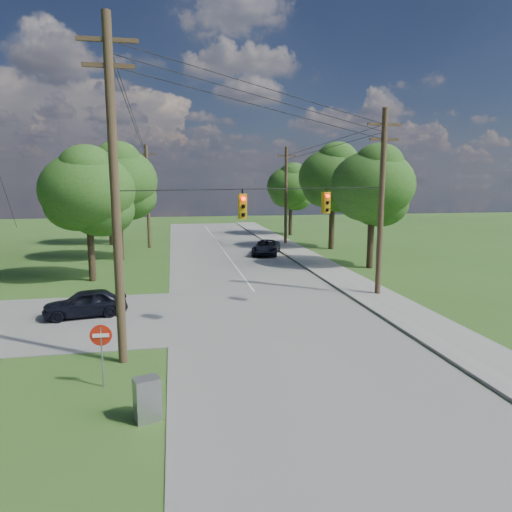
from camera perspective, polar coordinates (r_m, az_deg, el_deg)
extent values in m
plane|color=#31591D|center=(17.54, -0.90, -12.53)|extent=(140.00, 140.00, 0.00)
cube|color=gray|center=(22.53, 2.05, -7.48)|extent=(10.00, 100.00, 0.03)
cube|color=#9E9D94|center=(24.79, 17.45, -6.24)|extent=(2.60, 100.00, 0.12)
cylinder|color=brown|center=(16.58, -17.20, 7.09)|extent=(0.32, 0.32, 12.00)
cube|color=brown|center=(17.19, -18.09, 24.32)|extent=(2.00, 0.12, 0.14)
cube|color=brown|center=(17.00, -17.94, 21.72)|extent=(1.70, 0.12, 0.14)
cylinder|color=brown|center=(26.72, 15.38, 6.25)|extent=(0.32, 0.32, 10.50)
cube|color=brown|center=(26.87, 15.80, 15.55)|extent=(2.00, 0.12, 0.14)
cube|color=brown|center=(26.79, 15.72, 13.85)|extent=(1.70, 0.12, 0.14)
cylinder|color=brown|center=(47.51, 3.76, 7.46)|extent=(0.32, 0.32, 10.00)
cube|color=brown|center=(47.56, 3.81, 12.41)|extent=(2.00, 0.12, 0.14)
cylinder|color=brown|center=(46.14, -13.37, 7.18)|extent=(0.32, 0.32, 10.00)
cube|color=brown|center=(46.19, -13.57, 12.26)|extent=(2.00, 0.12, 0.14)
cylinder|color=black|center=(21.17, 3.14, 19.71)|extent=(13.52, 7.63, 1.53)
cylinder|color=black|center=(21.10, 3.13, 18.65)|extent=(13.52, 7.63, 1.53)
cylinder|color=black|center=(21.04, 3.12, 17.57)|extent=(13.52, 7.63, 1.53)
cylinder|color=black|center=(37.02, 8.09, 13.61)|extent=(0.03, 22.00, 0.53)
cylinder|color=black|center=(31.53, -14.73, 15.53)|extent=(0.43, 29.60, 2.03)
cylinder|color=black|center=(37.00, 8.08, 12.99)|extent=(0.03, 22.00, 0.53)
cylinder|color=black|center=(31.49, -14.70, 14.81)|extent=(0.43, 29.60, 2.03)
cylinder|color=black|center=(20.83, 3.04, 8.41)|extent=(13.52, 7.63, 0.04)
cube|color=gold|center=(19.33, -1.65, 6.20)|extent=(0.32, 0.22, 1.05)
sphere|color=#FF0C05|center=(19.17, -1.60, 7.22)|extent=(0.17, 0.17, 0.17)
cube|color=gold|center=(19.56, -1.76, 6.24)|extent=(0.32, 0.22, 1.05)
sphere|color=#FF0C05|center=(19.69, -1.83, 7.27)|extent=(0.17, 0.17, 0.17)
cube|color=gold|center=(22.95, 8.82, 6.59)|extent=(0.32, 0.22, 1.05)
sphere|color=#FF0C05|center=(22.80, 8.96, 7.45)|extent=(0.17, 0.17, 0.17)
cube|color=gold|center=(23.18, 8.62, 6.62)|extent=(0.32, 0.22, 1.05)
sphere|color=#FF0C05|center=(23.30, 8.53, 7.49)|extent=(0.17, 0.17, 0.17)
cylinder|color=#3D301E|center=(31.90, -19.86, -0.17)|extent=(0.45, 0.45, 3.15)
ellipsoid|color=#215018|center=(31.52, -20.30, 7.68)|extent=(6.00, 6.00, 4.92)
cylinder|color=#3D301E|center=(39.59, -16.59, 2.00)|extent=(0.50, 0.50, 3.50)
ellipsoid|color=#215018|center=(39.30, -16.92, 9.03)|extent=(6.40, 6.40, 5.25)
cylinder|color=#3D301E|center=(49.70, -17.67, 3.27)|extent=(0.48, 0.47, 3.32)
ellipsoid|color=#215018|center=(49.47, -17.93, 8.58)|extent=(6.00, 6.00, 4.92)
cylinder|color=#3D301E|center=(35.59, 14.08, 1.19)|extent=(0.48, 0.48, 3.32)
ellipsoid|color=#215018|center=(35.25, 14.38, 8.62)|extent=(6.20, 6.20, 5.08)
cylinder|color=#3D301E|center=(44.95, 9.42, 3.21)|extent=(0.52, 0.52, 3.67)
ellipsoid|color=#215018|center=(44.71, 9.60, 9.71)|extent=(6.60, 6.60, 5.41)
cylinder|color=#3D301E|center=(56.10, 4.31, 4.23)|extent=(0.45, 0.45, 3.15)
ellipsoid|color=#215018|center=(55.89, 4.36, 8.70)|extent=(5.80, 5.80, 4.76)
imported|color=black|center=(23.73, -20.55, -5.51)|extent=(4.11, 2.29, 1.32)
imported|color=black|center=(40.80, 1.29, 1.09)|extent=(3.56, 5.14, 1.31)
cube|color=gray|center=(13.46, -13.44, -17.03)|extent=(0.80, 0.68, 1.22)
cylinder|color=gray|center=(15.63, -18.68, -11.89)|extent=(0.05, 0.05, 2.00)
cylinder|color=red|center=(15.39, -18.82, -9.36)|extent=(0.69, 0.05, 0.69)
cube|color=white|center=(15.36, -18.84, -9.39)|extent=(0.50, 0.04, 0.12)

